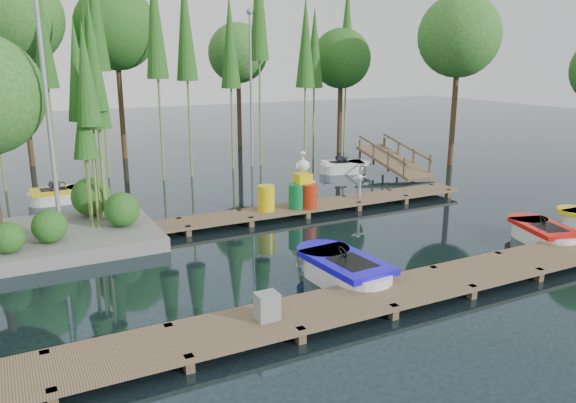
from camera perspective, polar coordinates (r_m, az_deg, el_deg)
name	(u,v)px	position (r m, az deg, el deg)	size (l,w,h in m)	color
ground_plane	(280,245)	(15.87, -0.77, -4.46)	(90.00, 90.00, 0.00)	#1D2F37
near_dock	(375,297)	(12.21, 8.87, -9.52)	(18.00, 1.50, 0.50)	brown
far_dock	(273,212)	(18.37, -1.49, -1.04)	(15.00, 1.20, 0.50)	brown
island	(15,133)	(16.83, -25.95, 6.31)	(6.20, 4.20, 6.75)	slate
tree_screen	(116,31)	(24.48, -17.07, 16.19)	(34.42, 18.53, 10.31)	#422F1C
lamp_island	(46,93)	(15.99, -23.39, 10.12)	(0.30, 0.30, 7.25)	gray
lamp_rear	(251,76)	(26.68, -3.80, 12.61)	(0.30, 0.30, 7.25)	gray
ramp	(394,161)	(25.78, 10.72, 4.10)	(1.50, 3.94, 1.49)	brown
boat_blue	(345,271)	(13.32, 5.77, -7.08)	(1.50, 2.97, 0.97)	white
boat_red	(543,234)	(17.59, 24.46, -3.07)	(1.78, 2.71, 0.84)	white
boat_yellow_far	(61,195)	(22.01, -22.09, 0.59)	(2.44, 1.13, 1.21)	white
boat_white_far	(344,167)	(25.71, 5.67, 3.50)	(2.60, 1.80, 1.13)	white
utility_cabinet	(267,306)	(10.88, -2.15, -10.58)	(0.43, 0.36, 0.53)	gray
yellow_barrel	(266,198)	(18.13, -2.24, 0.34)	(0.56, 0.56, 0.84)	yellow
drum_cluster	(304,191)	(18.55, 1.64, 1.09)	(1.08, 0.99, 1.87)	#0C6C34
seagull_post	(360,182)	(19.87, 7.28, 1.98)	(0.54, 0.29, 0.86)	gray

